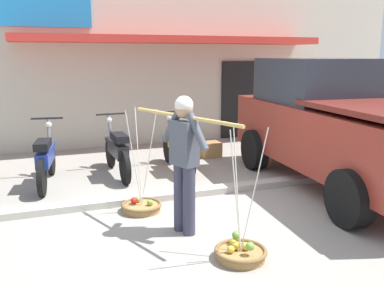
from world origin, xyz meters
TOP-DOWN VIEW (x-y plane):
  - ground_plane at (0.00, 0.00)m, footprint 90.00×90.00m
  - sidewalk_curb at (0.00, 0.70)m, footprint 20.00×0.24m
  - fruit_vendor at (-0.26, -0.56)m, footprint 0.71×1.78m
  - fruit_basket_left_side at (0.08, -1.44)m, footprint 0.57×0.57m
  - fruit_basket_right_side at (-0.59, 0.33)m, footprint 0.57×0.57m
  - motorcycle_second_in_row at (-1.80, 2.07)m, footprint 0.54×1.81m
  - motorcycle_third_in_row at (-0.57, 2.23)m, footprint 0.54×1.82m
  - motorcycle_end_of_row at (0.57, 2.15)m, footprint 0.54×1.82m
  - parked_truck at (2.83, 0.39)m, footprint 2.44×4.83m
  - storefront_building at (1.23, 7.27)m, footprint 13.00×6.00m
  - wooden_crate at (1.56, 2.98)m, footprint 0.44×0.36m

SIDE VIEW (x-z plane):
  - ground_plane at x=0.00m, z-range 0.00..0.00m
  - sidewalk_curb at x=0.00m, z-range 0.00..0.10m
  - fruit_basket_right_side at x=-0.59m, z-range -0.65..0.80m
  - fruit_basket_left_side at x=0.08m, z-range -0.64..0.81m
  - wooden_crate at x=1.56m, z-range 0.00..0.32m
  - motorcycle_second_in_row at x=-1.80m, z-range -0.09..1.00m
  - motorcycle_third_in_row at x=-0.57m, z-range -0.09..1.00m
  - motorcycle_end_of_row at x=0.57m, z-range -0.09..1.00m
  - fruit_vendor at x=-0.26m, z-range 0.13..1.83m
  - parked_truck at x=2.83m, z-range -0.02..2.08m
  - storefront_building at x=1.23m, z-range 0.00..4.20m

